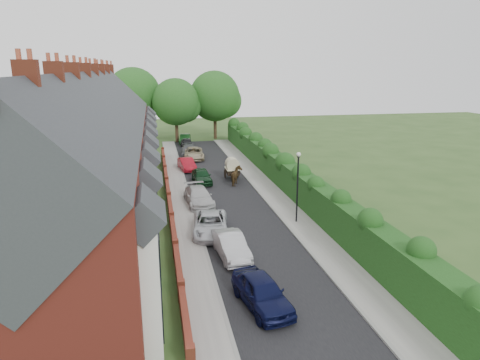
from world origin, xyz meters
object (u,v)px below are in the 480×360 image
object	(u,v)px
car_navy	(262,292)
car_red	(187,164)
car_silver_a	(231,246)
car_white	(199,197)
car_black	(187,143)
horse	(236,176)
lamppost	(298,178)
car_beige	(194,153)
car_silver_b	(210,224)
horse_cart	(232,167)
car_green	(202,176)
car_grey	(189,151)

from	to	relation	value
car_navy	car_red	bearing A→B (deg)	82.17
car_silver_a	car_white	distance (m)	10.11
car_black	horse	size ratio (longest dim) A/B	1.84
lamppost	car_white	world-z (taller)	lamppost
car_silver_a	car_beige	bearing A→B (deg)	83.78
car_red	horse	bearing A→B (deg)	-66.75
car_silver_a	horse	xyz separation A→B (m)	(3.30, 15.42, 0.17)
car_navy	car_black	world-z (taller)	car_navy
car_silver_b	horse_cart	bearing A→B (deg)	81.04
car_navy	horse_cart	distance (m)	23.41
car_silver_a	car_green	xyz separation A→B (m)	(0.16, 16.80, -0.01)
horse	car_silver_a	bearing A→B (deg)	95.11
lamppost	car_silver_b	distance (m)	6.85
car_silver_b	car_green	xyz separation A→B (m)	(0.87, 13.02, 0.01)
car_navy	car_white	world-z (taller)	car_navy
car_silver_a	horse	distance (m)	15.77
car_silver_a	horse	bearing A→B (deg)	72.61
car_green	car_silver_a	bearing A→B (deg)	-93.01
car_silver_a	car_beige	xyz separation A→B (m)	(0.45, 28.00, -0.00)
car_red	car_beige	bearing A→B (deg)	69.74
car_red	horse	world-z (taller)	horse
car_beige	horse	xyz separation A→B (m)	(2.85, -12.58, 0.17)
car_red	car_grey	size ratio (longest dim) A/B	0.87
car_green	car_grey	world-z (taller)	car_green
car_black	lamppost	bearing A→B (deg)	-82.86
car_silver_b	car_white	xyz separation A→B (m)	(-0.12, 6.30, 0.02)
car_beige	car_grey	world-z (taller)	car_beige
car_white	car_grey	size ratio (longest dim) A/B	1.05
car_navy	horse	xyz separation A→B (m)	(2.85, 21.02, 0.13)
car_red	car_silver_a	bearing A→B (deg)	-95.33
car_silver_b	car_red	xyz separation A→B (m)	(-0.12, 18.59, -0.02)
car_green	horse	xyz separation A→B (m)	(3.14, -1.38, 0.18)
horse	horse_cart	distance (m)	2.25
car_silver_b	car_red	world-z (taller)	car_silver_b
car_navy	car_silver_b	bearing A→B (deg)	86.62
car_silver_b	car_white	bearing A→B (deg)	98.27
lamppost	horse_cart	xyz separation A→B (m)	(-2.27, 13.03, -2.06)
car_black	car_red	bearing A→B (deg)	-97.23
car_navy	horse_cart	size ratio (longest dim) A/B	1.44
car_white	car_beige	distance (m)	17.97
car_white	car_green	distance (m)	6.79
car_beige	car_black	size ratio (longest dim) A/B	1.32
car_white	horse	world-z (taller)	horse
car_navy	car_black	size ratio (longest dim) A/B	1.14
lamppost	horse_cart	bearing A→B (deg)	99.88
car_silver_a	car_red	size ratio (longest dim) A/B	1.05
car_black	horse	distance (m)	20.41
car_white	car_red	size ratio (longest dim) A/B	1.21
car_silver_a	car_green	bearing A→B (deg)	84.14
car_red	car_green	bearing A→B (deg)	-87.36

